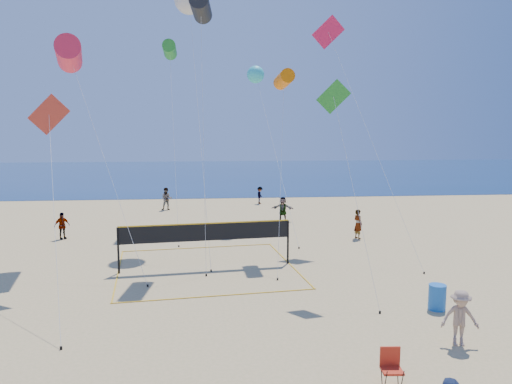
{
  "coord_description": "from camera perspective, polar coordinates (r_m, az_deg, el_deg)",
  "views": [
    {
      "loc": [
        -1.04,
        -10.52,
        6.97
      ],
      "look_at": [
        0.12,
        2.0,
        5.29
      ],
      "focal_mm": 35.0,
      "sensor_mm": 36.0,
      "label": 1
    }
  ],
  "objects": [
    {
      "name": "far_person_3",
      "position": [
        41.91,
        -10.18,
        -0.78
      ],
      "size": [
        0.92,
        0.72,
        1.87
      ],
      "primitive_type": "imported",
      "rotation": [
        0.0,
        0.0,
        -0.01
      ],
      "color": "gray",
      "rests_on": "ground"
    },
    {
      "name": "kite_2",
      "position": [
        27.54,
        3.22,
        12.71
      ],
      "size": [
        1.55,
        6.44,
        9.95
      ],
      "rotation": [
        0.0,
        0.0,
        0.09
      ],
      "color": "orange",
      "rests_on": "ground"
    },
    {
      "name": "ocean",
      "position": [
        72.86,
        -4.44,
        2.12
      ],
      "size": [
        140.0,
        50.0,
        0.03
      ],
      "primitive_type": "cube",
      "color": "navy",
      "rests_on": "ground"
    },
    {
      "name": "kite_8",
      "position": [
        35.99,
        -9.83,
        15.71
      ],
      "size": [
        1.31,
        8.26,
        12.7
      ],
      "rotation": [
        0.0,
        0.0,
        0.02
      ],
      "color": "#268E29",
      "rests_on": "ground"
    },
    {
      "name": "kite_3",
      "position": [
        22.98,
        -22.54,
        7.29
      ],
      "size": [
        3.07,
        7.17,
        8.32
      ],
      "rotation": [
        0.0,
        0.0,
        0.21
      ],
      "color": "red",
      "rests_on": "ground"
    },
    {
      "name": "far_person_4",
      "position": [
        44.6,
        0.45,
        -0.37
      ],
      "size": [
        0.86,
        1.12,
        1.54
      ],
      "primitive_type": "imported",
      "rotation": [
        0.0,
        0.0,
        1.25
      ],
      "color": "gray",
      "rests_on": "ground"
    },
    {
      "name": "kite_7",
      "position": [
        35.13,
        -0.04,
        13.27
      ],
      "size": [
        2.62,
        8.25,
        11.03
      ],
      "rotation": [
        0.0,
        0.0,
        -0.38
      ],
      "color": "#32C4CC",
      "rests_on": "ground"
    },
    {
      "name": "kite_0",
      "position": [
        28.1,
        -20.6,
        14.53
      ],
      "size": [
        5.35,
        7.31,
        11.42
      ],
      "rotation": [
        0.0,
        0.0,
        0.23
      ],
      "color": "#E92540",
      "rests_on": "ground"
    },
    {
      "name": "volleyball_net",
      "position": [
        24.54,
        -5.74,
        -5.19
      ],
      "size": [
        9.42,
        9.28,
        2.27
      ],
      "rotation": [
        0.0,
        0.0,
        0.12
      ],
      "color": "black",
      "rests_on": "ground"
    },
    {
      "name": "camp_chair",
      "position": [
        14.68,
        15.17,
        -18.48
      ],
      "size": [
        0.58,
        0.71,
        1.13
      ],
      "rotation": [
        0.0,
        0.0,
        -0.07
      ],
      "color": "red",
      "rests_on": "ground"
    },
    {
      "name": "far_person_2",
      "position": [
        31.49,
        11.58,
        -3.61
      ],
      "size": [
        0.67,
        0.79,
        1.84
      ],
      "primitive_type": "imported",
      "rotation": [
        0.0,
        0.0,
        1.97
      ],
      "color": "gray",
      "rests_on": "ground"
    },
    {
      "name": "trash_barrel",
      "position": [
        20.56,
        20.0,
        -11.23
      ],
      "size": [
        0.69,
        0.69,
        0.97
      ],
      "primitive_type": "cylinder",
      "rotation": [
        0.0,
        0.0,
        0.06
      ],
      "color": "blue",
      "rests_on": "ground"
    },
    {
      "name": "kite_1",
      "position": [
        26.83,
        -6.33,
        20.23
      ],
      "size": [
        1.17,
        4.79,
        13.49
      ],
      "rotation": [
        0.0,
        0.0,
        -0.09
      ],
      "color": "black",
      "rests_on": "ground"
    },
    {
      "name": "far_person_0",
      "position": [
        33.0,
        -21.3,
        -3.62
      ],
      "size": [
        1.01,
        0.94,
        1.67
      ],
      "primitive_type": "imported",
      "rotation": [
        0.0,
        0.0,
        0.7
      ],
      "color": "gray",
      "rests_on": "ground"
    },
    {
      "name": "bystander_b",
      "position": [
        17.57,
        22.28,
        -13.17
      ],
      "size": [
        1.28,
        0.9,
        1.81
      ],
      "primitive_type": "imported",
      "rotation": [
        0.0,
        0.0,
        -0.21
      ],
      "color": "tan",
      "rests_on": "ground"
    },
    {
      "name": "far_person_1",
      "position": [
        36.73,
        3.07,
        -1.93
      ],
      "size": [
        1.71,
        0.99,
        1.76
      ],
      "primitive_type": "imported",
      "rotation": [
        0.0,
        0.0,
        -0.31
      ],
      "color": "gray",
      "rests_on": "ground"
    },
    {
      "name": "kite_5",
      "position": [
        30.8,
        8.7,
        16.59
      ],
      "size": [
        3.99,
        8.13,
        13.42
      ],
      "rotation": [
        0.0,
        0.0,
        0.16
      ],
      "color": "#E41C49",
      "rests_on": "ground"
    },
    {
      "name": "kite_4",
      "position": [
        21.41,
        9.15,
        9.34
      ],
      "size": [
        1.77,
        3.94,
        8.9
      ],
      "rotation": [
        0.0,
        0.0,
        -0.18
      ],
      "color": "#268E29",
      "rests_on": "ground"
    }
  ]
}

